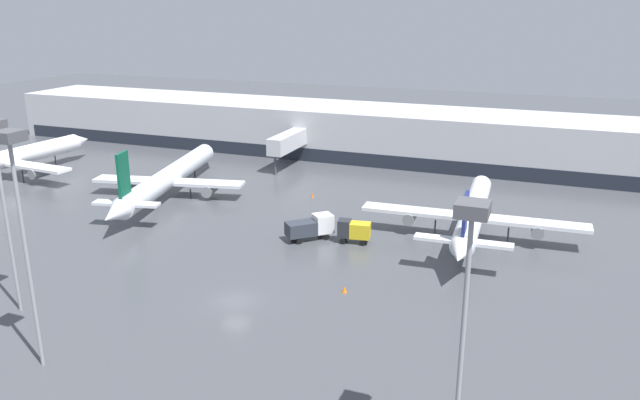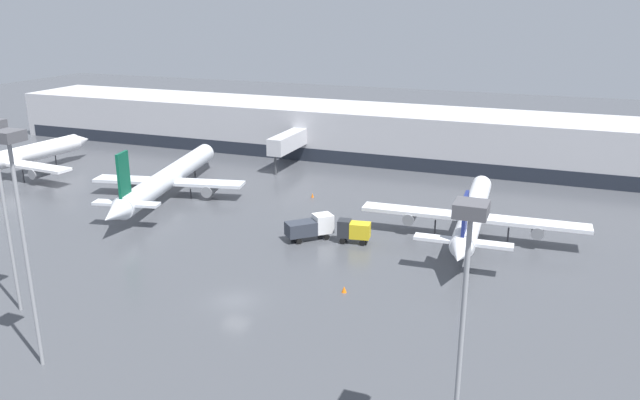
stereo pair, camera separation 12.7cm
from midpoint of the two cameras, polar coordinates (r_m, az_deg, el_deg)
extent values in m
plane|color=#424449|center=(61.17, -7.72, -9.13)|extent=(320.00, 320.00, 0.00)
cube|color=#B2B2B7|center=(115.11, 7.24, 5.96)|extent=(160.00, 16.00, 9.00)
cube|color=#1E232D|center=(108.23, 6.11, 3.47)|extent=(156.80, 0.10, 2.40)
cube|color=#BCBCC1|center=(107.70, -2.96, 5.34)|extent=(2.60, 11.13, 2.80)
cylinder|color=#3F4247|center=(104.00, -4.06, 3.18)|extent=(0.44, 0.44, 3.20)
cylinder|color=silver|center=(95.11, -13.49, 2.13)|extent=(9.44, 31.14, 2.98)
cone|color=silver|center=(110.71, -10.12, 4.48)|extent=(3.45, 3.79, 2.83)
cone|color=silver|center=(79.69, -18.31, -1.27)|extent=(3.55, 4.93, 2.68)
cube|color=silver|center=(94.58, -13.64, 1.65)|extent=(22.73, 7.76, 0.44)
cube|color=silver|center=(82.54, -17.25, -0.31)|extent=(8.75, 3.49, 0.35)
cube|color=#0C5138|center=(81.56, -17.47, 2.10)|extent=(0.94, 2.80, 6.03)
cylinder|color=slate|center=(97.41, -17.04, 1.28)|extent=(2.31, 3.68, 1.64)
cylinder|color=slate|center=(92.59, -9.98, 0.97)|extent=(2.31, 3.68, 1.64)
cylinder|color=#2D2D33|center=(104.73, -11.32, 2.49)|extent=(0.20, 0.20, 1.48)
cylinder|color=#2D2D33|center=(95.74, -15.75, 0.75)|extent=(0.20, 0.20, 1.48)
cylinder|color=#2D2D33|center=(92.97, -11.70, 0.56)|extent=(0.20, 0.20, 1.48)
cylinder|color=white|center=(113.43, -26.40, 3.47)|extent=(5.11, 27.16, 2.89)
cone|color=white|center=(122.91, -20.92, 5.11)|extent=(3.00, 3.40, 2.75)
cube|color=white|center=(113.15, -26.62, 3.11)|extent=(25.80, 4.98, 0.44)
cylinder|color=slate|center=(107.83, -24.21, 2.31)|extent=(1.85, 3.29, 1.59)
cylinder|color=#2D2D33|center=(119.28, -22.97, 3.39)|extent=(0.20, 0.20, 2.00)
cylinder|color=#2D2D33|center=(109.97, -25.46, 1.96)|extent=(0.20, 0.20, 2.00)
cylinder|color=silver|center=(77.41, 13.87, -1.02)|extent=(3.79, 24.52, 2.62)
cone|color=silver|center=(90.46, 14.67, 1.59)|extent=(2.63, 3.00, 2.49)
cone|color=silver|center=(64.11, 12.70, -4.85)|extent=(2.55, 4.05, 2.36)
cube|color=silver|center=(76.99, 13.80, -1.53)|extent=(26.90, 3.91, 0.44)
cube|color=silver|center=(66.75, 13.00, -3.72)|extent=(10.24, 1.96, 0.35)
cube|color=navy|center=(65.78, 13.17, -1.37)|extent=(0.47, 2.38, 4.73)
cylinder|color=slate|center=(78.10, 8.28, -1.53)|extent=(1.58, 2.96, 1.44)
cylinder|color=slate|center=(77.12, 19.31, -2.62)|extent=(1.58, 2.96, 1.44)
cylinder|color=#2D2D33|center=(85.64, 14.26, -0.85)|extent=(0.20, 0.20, 2.16)
cylinder|color=#2D2D33|center=(77.39, 10.51, -2.57)|extent=(0.20, 0.20, 2.16)
cylinder|color=#2D2D33|center=(76.82, 16.85, -3.20)|extent=(0.20, 0.20, 2.16)
cube|color=gold|center=(74.08, 3.73, -2.79)|extent=(2.60, 2.05, 1.82)
cube|color=#26282D|center=(74.33, 2.28, -2.59)|extent=(1.68, 1.83, 2.08)
cylinder|color=black|center=(74.12, 2.11, -3.79)|extent=(0.73, 0.35, 0.70)
cylinder|color=black|center=(75.54, 2.33, -3.38)|extent=(0.73, 0.35, 0.70)
cylinder|color=black|center=(73.76, 3.94, -3.93)|extent=(0.73, 0.35, 0.70)
cylinder|color=black|center=(75.18, 4.12, -3.51)|extent=(0.73, 0.35, 0.70)
cube|color=#2D333D|center=(74.77, -1.70, -2.63)|extent=(4.03, 4.01, 1.65)
cube|color=silver|center=(75.68, 0.31, -2.13)|extent=(2.97, 2.97, 2.24)
cylinder|color=black|center=(77.05, 0.09, -2.93)|extent=(0.68, 0.67, 0.70)
cylinder|color=black|center=(75.39, 0.66, -3.40)|extent=(0.68, 0.67, 0.70)
cylinder|color=black|center=(75.81, -2.40, -3.30)|extent=(0.68, 0.67, 0.70)
cylinder|color=black|center=(74.13, -1.88, -3.79)|extent=(0.68, 0.67, 0.70)
cone|color=orange|center=(62.22, 2.28, -8.16)|extent=(0.51, 0.51, 0.64)
cone|color=orange|center=(91.79, -0.66, 0.43)|extent=(0.40, 0.40, 0.63)
cylinder|color=gray|center=(62.19, -26.65, -1.95)|extent=(0.30, 0.30, 17.06)
cylinder|color=gray|center=(37.96, 12.81, -13.18)|extent=(0.30, 0.30, 16.33)
cube|color=#4C4C51|center=(34.45, 13.76, -0.81)|extent=(1.80, 1.80, 0.80)
cylinder|color=gray|center=(51.71, -25.17, -4.94)|extent=(0.30, 0.30, 17.97)
cube|color=#4C4C51|center=(49.18, -26.57, 5.25)|extent=(1.80, 1.80, 0.80)
camera|label=1|loc=(0.06, -89.95, 0.01)|focal=35.00mm
camera|label=2|loc=(0.06, 90.05, -0.01)|focal=35.00mm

